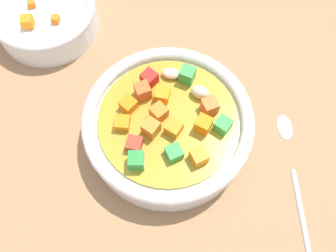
# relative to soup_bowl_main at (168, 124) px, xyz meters

# --- Properties ---
(ground_plane) EXTENTS (1.40, 1.40, 0.02)m
(ground_plane) POSITION_rel_soup_bowl_main_xyz_m (0.00, -0.00, -0.04)
(ground_plane) COLOR #9E754F
(soup_bowl_main) EXTENTS (0.21, 0.21, 0.06)m
(soup_bowl_main) POSITION_rel_soup_bowl_main_xyz_m (0.00, 0.00, 0.00)
(soup_bowl_main) COLOR white
(soup_bowl_main) RESTS_ON ground_plane
(spoon) EXTENTS (0.18, 0.09, 0.01)m
(spoon) POSITION_rel_soup_bowl_main_xyz_m (0.10, 0.13, -0.02)
(spoon) COLOR silver
(spoon) RESTS_ON ground_plane
(side_bowl_small) EXTENTS (0.15, 0.15, 0.05)m
(side_bowl_small) POSITION_rel_soup_bowl_main_xyz_m (-0.24, -0.09, -0.00)
(side_bowl_small) COLOR white
(side_bowl_small) RESTS_ON ground_plane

